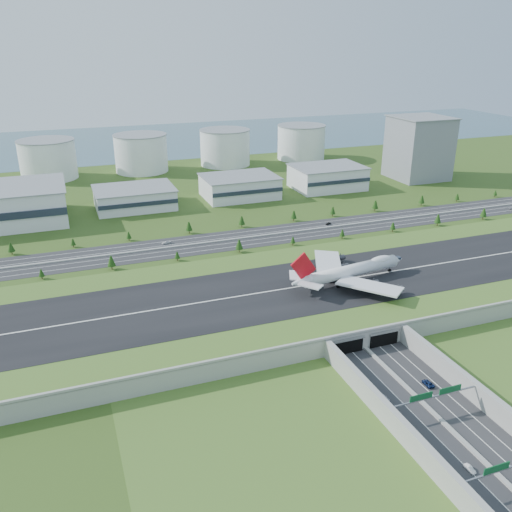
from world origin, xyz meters
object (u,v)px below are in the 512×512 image
object	(u,v)px
office_tower	(419,148)
fuel_tank_a	(48,160)
car_6	(512,209)
car_0	(384,398)
car_2	(428,383)
car_7	(166,242)
car_1	(470,469)
boeing_747	(350,271)
car_5	(328,224)

from	to	relation	value
office_tower	fuel_tank_a	distance (m)	340.18
fuel_tank_a	car_6	distance (m)	398.57
car_0	car_2	world-z (taller)	car_2
office_tower	fuel_tank_a	size ratio (longest dim) A/B	1.10
car_7	car_1	bearing A→B (deg)	10.12
boeing_747	car_0	world-z (taller)	boeing_747
fuel_tank_a	car_1	xyz separation A→B (m)	(113.53, -431.30, -16.69)
boeing_747	car_5	distance (m)	113.52
fuel_tank_a	car_2	xyz separation A→B (m)	(128.66, -390.66, -16.60)
fuel_tank_a	boeing_747	size ratio (longest dim) A/B	0.72
office_tower	car_5	bearing A→B (deg)	-146.02
car_0	car_2	distance (m)	20.32
car_5	car_7	size ratio (longest dim) A/B	0.72
car_6	car_7	world-z (taller)	car_7
car_1	car_7	size ratio (longest dim) A/B	0.72
office_tower	car_6	distance (m)	114.06
car_2	car_6	distance (m)	258.93
car_0	car_5	xyz separation A→B (m)	(72.09, 183.41, -0.07)
car_5	office_tower	bearing A→B (deg)	104.82
car_1	boeing_747	bearing A→B (deg)	77.06
fuel_tank_a	car_0	xyz separation A→B (m)	(108.41, -392.42, -16.62)
boeing_747	car_5	bearing A→B (deg)	59.58
car_1	office_tower	bearing A→B (deg)	55.63
office_tower	car_7	size ratio (longest dim) A/B	9.42
fuel_tank_a	car_5	size ratio (longest dim) A/B	11.94
car_5	fuel_tank_a	bearing A→B (deg)	-158.34
office_tower	car_2	distance (m)	336.61
fuel_tank_a	car_2	world-z (taller)	fuel_tank_a
car_5	car_7	distance (m)	114.29
car_0	car_1	world-z (taller)	car_0
office_tower	car_0	distance (m)	349.92
fuel_tank_a	car_7	size ratio (longest dim) A/B	8.56
boeing_747	car_7	size ratio (longest dim) A/B	11.81
fuel_tank_a	boeing_747	bearing A→B (deg)	-66.24
car_0	car_1	xyz separation A→B (m)	(5.12, -38.87, -0.07)
office_tower	car_2	xyz separation A→B (m)	(-191.34, -275.66, -26.60)
car_1	fuel_tank_a	bearing A→B (deg)	103.51
boeing_747	car_6	xyz separation A→B (m)	(190.19, 87.81, -13.22)
car_0	car_6	xyz separation A→B (m)	(219.74, 166.82, -0.03)
office_tower	car_1	xyz separation A→B (m)	(-206.47, -316.30, -26.69)
car_1	car_6	distance (m)	297.28
boeing_747	car_1	bearing A→B (deg)	-109.96
car_2	car_0	bearing A→B (deg)	6.54
office_tower	fuel_tank_a	bearing A→B (deg)	160.23
boeing_747	car_2	xyz separation A→B (m)	(-9.30, -77.25, -13.17)
car_5	car_7	xyz separation A→B (m)	(-114.27, 1.81, 0.16)
car_6	car_7	bearing A→B (deg)	97.01
office_tower	car_0	size ratio (longest dim) A/B	12.30
car_5	boeing_747	bearing A→B (deg)	-41.32
boeing_747	car_7	xyz separation A→B (m)	(-71.73, 106.22, -13.10)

